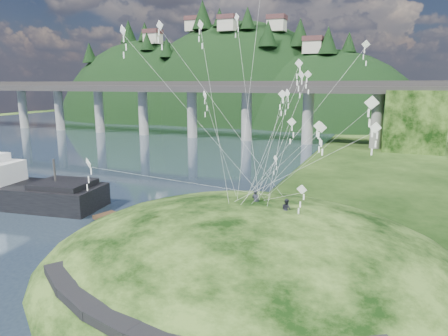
% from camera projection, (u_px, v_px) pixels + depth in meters
% --- Properties ---
extents(ground, '(320.00, 320.00, 0.00)m').
position_uv_depth(ground, '(151.00, 261.00, 32.95)').
color(ground, black).
rests_on(ground, ground).
extents(grass_hill, '(36.00, 32.00, 13.00)m').
position_uv_depth(grass_hill, '(251.00, 285.00, 32.05)').
color(grass_hill, black).
rests_on(grass_hill, ground).
extents(footpath, '(22.29, 5.84, 0.83)m').
position_uv_depth(footpath, '(169.00, 322.00, 20.91)').
color(footpath, black).
rests_on(footpath, ground).
extents(bridge, '(160.00, 11.00, 15.00)m').
position_uv_depth(bridge, '(211.00, 102.00, 104.17)').
color(bridge, '#2D2B2B').
rests_on(bridge, ground).
extents(far_ridge, '(153.00, 70.00, 94.50)m').
position_uv_depth(far_ridge, '(226.00, 139.00, 161.21)').
color(far_ridge, black).
rests_on(far_ridge, ground).
extents(work_barge, '(23.33, 9.38, 7.94)m').
position_uv_depth(work_barge, '(9.00, 188.00, 48.08)').
color(work_barge, black).
rests_on(work_barge, ground).
extents(wooden_dock, '(15.34, 6.66, 1.09)m').
position_uv_depth(wooden_dock, '(149.00, 231.00, 38.38)').
color(wooden_dock, '#342215').
rests_on(wooden_dock, ground).
extents(kite_flyers, '(3.76, 1.96, 1.90)m').
position_uv_depth(kite_flyers, '(274.00, 195.00, 31.14)').
color(kite_flyers, '#272734').
rests_on(kite_flyers, ground).
extents(kite_swarm, '(18.66, 17.09, 21.46)m').
position_uv_depth(kite_swarm, '(265.00, 84.00, 30.86)').
color(kite_swarm, white).
rests_on(kite_swarm, ground).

